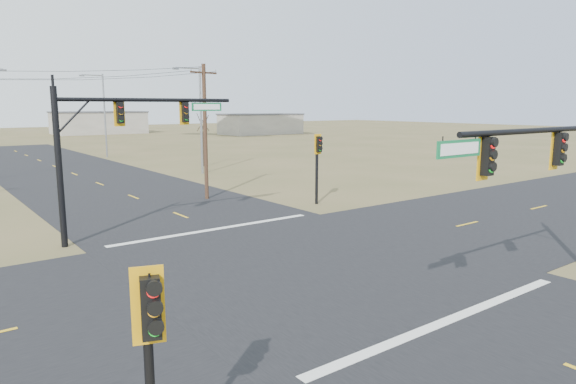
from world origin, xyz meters
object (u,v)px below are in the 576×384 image
(mast_arm_near, at_px, (559,165))
(pedestal_signal_sw, at_px, (151,328))
(streetlight_a, at_px, (199,114))
(mast_arm_far, at_px, (118,131))
(utility_pole_near, at_px, (205,130))
(pedestal_signal_ne, at_px, (318,154))
(bare_tree_c, at_px, (203,123))
(streetlight_b, at_px, (103,111))

(mast_arm_near, distance_m, pedestal_signal_sw, 13.95)
(mast_arm_near, bearing_deg, pedestal_signal_sw, 177.99)
(pedestal_signal_sw, bearing_deg, streetlight_a, 80.51)
(mast_arm_far, bearing_deg, utility_pole_near, 38.72)
(pedestal_signal_ne, bearing_deg, pedestal_signal_sw, -133.67)
(utility_pole_near, distance_m, bare_tree_c, 20.59)
(mast_arm_near, xyz_separation_m, bare_tree_c, (9.79, 43.14, 0.05))
(utility_pole_near, relative_size, bare_tree_c, 1.55)
(bare_tree_c, bearing_deg, pedestal_signal_ne, -99.83)
(pedestal_signal_ne, relative_size, pedestal_signal_sw, 1.17)
(pedestal_signal_sw, bearing_deg, mast_arm_far, 91.20)
(pedestal_signal_ne, bearing_deg, streetlight_a, 89.51)
(streetlight_a, relative_size, streetlight_b, 0.97)
(mast_arm_near, relative_size, streetlight_b, 0.97)
(pedestal_signal_ne, xyz_separation_m, utility_pole_near, (-5.12, 6.34, 1.50))
(mast_arm_far, relative_size, streetlight_b, 0.87)
(streetlight_b, relative_size, bare_tree_c, 1.73)
(mast_arm_far, height_order, pedestal_signal_sw, mast_arm_far)
(mast_arm_near, height_order, streetlight_a, streetlight_a)
(mast_arm_far, bearing_deg, mast_arm_near, -66.27)
(mast_arm_near, distance_m, utility_pole_near, 24.82)
(mast_arm_near, height_order, bare_tree_c, mast_arm_near)
(mast_arm_far, distance_m, streetlight_a, 24.96)
(mast_arm_near, height_order, streetlight_b, streetlight_b)
(pedestal_signal_ne, relative_size, streetlight_b, 0.45)
(streetlight_b, distance_m, bare_tree_c, 17.55)
(mast_arm_far, height_order, pedestal_signal_ne, mast_arm_far)
(mast_arm_far, bearing_deg, streetlight_b, 72.21)
(utility_pole_near, bearing_deg, pedestal_signal_sw, -119.74)
(streetlight_a, bearing_deg, mast_arm_far, -143.54)
(mast_arm_far, relative_size, utility_pole_near, 0.98)
(mast_arm_near, relative_size, bare_tree_c, 1.68)
(utility_pole_near, height_order, streetlight_b, streetlight_b)
(mast_arm_far, relative_size, pedestal_signal_sw, 2.27)
(mast_arm_near, xyz_separation_m, streetlight_b, (4.16, 59.71, 1.21))
(mast_arm_near, relative_size, streetlight_a, 1.00)
(mast_arm_far, xyz_separation_m, bare_tree_c, (18.03, 25.60, -0.60))
(mast_arm_near, bearing_deg, mast_arm_far, 112.65)
(pedestal_signal_sw, height_order, utility_pole_near, utility_pole_near)
(mast_arm_far, xyz_separation_m, utility_pole_near, (8.63, 7.28, -0.48))
(pedestal_signal_ne, distance_m, streetlight_b, 41.34)
(mast_arm_far, distance_m, pedestal_signal_ne, 13.93)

